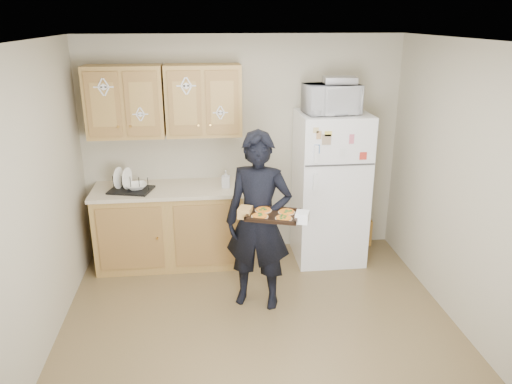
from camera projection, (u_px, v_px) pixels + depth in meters
floor at (261, 333)px, 4.45m from camera, size 3.60×3.60×0.00m
ceiling at (262, 41)px, 3.62m from camera, size 3.60×3.60×0.00m
wall_back at (243, 147)px, 5.72m from camera, size 3.60×0.04×2.50m
wall_front at (307, 336)px, 2.35m from camera, size 3.60×0.04×2.50m
wall_left at (30, 211)px, 3.85m from camera, size 0.04×3.60×2.50m
wall_right at (472, 194)px, 4.22m from camera, size 0.04×3.60×2.50m
refrigerator at (330, 188)px, 5.61m from camera, size 0.75×0.70×1.70m
base_cabinet at (170, 227)px, 5.61m from camera, size 1.60×0.60×0.86m
countertop at (168, 190)px, 5.46m from camera, size 1.64×0.64×0.04m
upper_cab_left at (125, 102)px, 5.23m from camera, size 0.80×0.33×0.75m
upper_cab_right at (203, 100)px, 5.31m from camera, size 0.80×0.33×0.75m
cereal_box at (363, 233)px, 6.11m from camera, size 0.20×0.07×0.32m
person at (259, 222)px, 4.66m from camera, size 0.73×0.59×1.72m
baking_tray at (273, 216)px, 4.35m from camera, size 0.53×0.46×0.04m
pizza_front_left at (260, 216)px, 4.29m from camera, size 0.15×0.15×0.02m
pizza_front_right at (284, 218)px, 4.25m from camera, size 0.15×0.15×0.02m
pizza_back_left at (263, 210)px, 4.43m from camera, size 0.15×0.15×0.02m
pizza_back_right at (287, 212)px, 4.39m from camera, size 0.15×0.15×0.02m
microwave at (331, 99)px, 5.22m from camera, size 0.60×0.44×0.31m
foil_pan at (340, 80)px, 5.19m from camera, size 0.35×0.26×0.07m
dish_rack at (130, 183)px, 5.33m from camera, size 0.50×0.43×0.17m
bowl at (136, 186)px, 5.35m from camera, size 0.27×0.27×0.06m
soap_bottle at (226, 179)px, 5.44m from camera, size 0.10×0.10×0.19m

